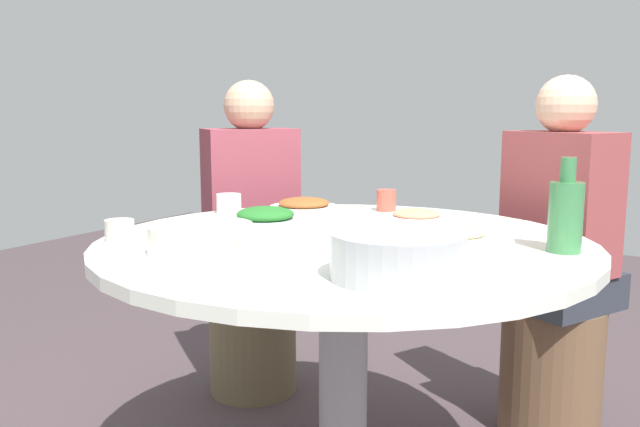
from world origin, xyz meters
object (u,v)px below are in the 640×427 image
Objects in this scene: dish_greens at (265,217)px; tea_cup_far at (386,200)px; stool_for_diner_right at (253,334)px; dish_stirfry at (304,205)px; dish_shrimp at (416,217)px; green_bottle at (566,214)px; diner_left at (560,212)px; soup_bowl at (201,240)px; dish_noodles at (454,235)px; stool_for_diner_left at (551,370)px; round_dining_table at (344,290)px; diner_right at (250,197)px; tea_cup_near at (229,204)px; tea_cup_side at (120,231)px; rice_bowl at (398,254)px.

dish_greens is 0.46m from tea_cup_far.
dish_stirfry is at bearing 61.71° from stool_for_diner_right.
dish_greens is 0.45m from dish_shrimp.
green_bottle is (0.25, 0.86, 0.07)m from dish_stirfry.
green_bottle reaches higher than dish_shrimp.
diner_left is (-0.27, 0.50, -0.04)m from tea_cup_far.
diner_left is at bearing 150.49° from soup_bowl.
dish_greens reaches higher than dish_stirfry.
dish_stirfry is at bearing -112.41° from dish_noodles.
tea_cup_far is at bearing -61.68° from stool_for_diner_left.
tea_cup_far is at bearing -121.20° from green_bottle.
stool_for_diner_left is (-0.77, 0.40, -0.41)m from round_dining_table.
tea_cup_far reaches higher than dish_noodles.
round_dining_table is 0.90m from diner_right.
round_dining_table is 4.81× the size of soup_bowl.
tea_cup_near is at bearing -48.03° from dish_stirfry.
dish_shrimp is (-0.35, 0.06, 0.15)m from round_dining_table.
tea_cup_near is 1.08m from diner_left.
green_bottle is 3.04× the size of tea_cup_side.
stool_for_diner_right is at bearing -90.00° from diner_right.
round_dining_table is 1.67× the size of diner_left.
round_dining_table is 4.72× the size of rice_bowl.
round_dining_table is at bearing -137.41° from rice_bowl.
stool_for_diner_left is (-0.27, 0.50, -0.58)m from tea_cup_far.
dish_noodles is 2.84× the size of tea_cup_near.
green_bottle is at bearing 58.80° from tea_cup_far.
tea_cup_far is at bearing 172.33° from soup_bowl.
dish_greens is at bearing -45.95° from diner_left.
diner_right is at bearing 90.00° from stool_for_diner_right.
dish_noodles reaches higher than stool_for_diner_left.
soup_bowl is 1.18× the size of dish_greens.
tea_cup_near is 0.51m from tea_cup_side.
dish_noodles is at bearing -90.06° from green_bottle.
tea_cup_side is 0.89m from diner_right.
diner_left is (-0.65, 0.15, -0.01)m from dish_noodles.
green_bottle is at bearing 85.57° from tea_cup_near.
stool_for_diner_right is (0.21, -1.10, -0.55)m from diner_left.
tea_cup_side is at bearing -89.30° from rice_bowl.
soup_bowl is at bearing 13.07° from dish_greens.
soup_bowl is 3.70× the size of tea_cup_far.
diner_right is (-0.56, -0.69, 0.14)m from round_dining_table.
dish_stirfry reaches higher than stool_for_diner_left.
dish_shrimp is at bearing 74.76° from stool_for_diner_right.
dish_noodles is 0.50× the size of stool_for_diner_right.
dish_shrimp is (-0.66, 0.27, -0.02)m from soup_bowl.
dish_stirfry is 0.69m from stool_for_diner_right.
rice_bowl is at bearing 90.70° from tea_cup_side.
dish_stirfry is (-0.25, -0.60, 0.00)m from dish_noodles.
dish_greens is at bearing -166.93° from soup_bowl.
tea_cup_far is at bearing -154.56° from rice_bowl.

